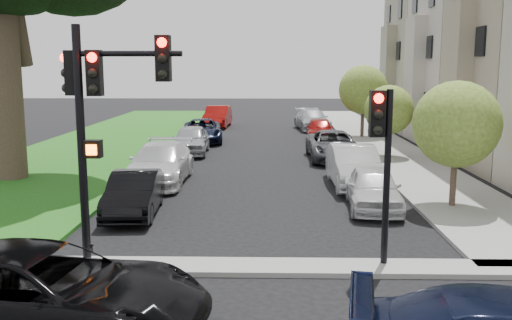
{
  "coord_description": "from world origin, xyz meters",
  "views": [
    {
      "loc": [
        0.35,
        -10.19,
        4.52
      ],
      "look_at": [
        0.0,
        5.0,
        2.0
      ],
      "focal_mm": 40.0,
      "sensor_mm": 36.0,
      "label": 1
    }
  ],
  "objects_px": {
    "small_tree_c": "(363,90)",
    "car_parked_6": "(160,163)",
    "car_parked_9": "(218,117)",
    "car_parked_1": "(354,166)",
    "car_cross_near": "(41,294)",
    "car_parked_5": "(134,194)",
    "car_parked_7": "(191,140)",
    "small_tree_a": "(456,124)",
    "car_parked_0": "(373,188)",
    "car_parked_2": "(333,146)",
    "car_parked_3": "(320,129)",
    "small_tree_b": "(389,110)",
    "traffic_signal_main": "(99,102)",
    "car_parked_8": "(202,131)",
    "traffic_signal_secondary": "(382,145)",
    "car_parked_4": "(312,120)"
  },
  "relations": [
    {
      "from": "small_tree_c",
      "to": "car_parked_6",
      "type": "xyz_separation_m",
      "value": [
        -10.09,
        -14.1,
        -2.27
      ]
    },
    {
      "from": "car_parked_6",
      "to": "car_parked_9",
      "type": "distance_m",
      "value": 20.53
    },
    {
      "from": "car_parked_1",
      "to": "car_cross_near",
      "type": "bearing_deg",
      "value": -120.15
    },
    {
      "from": "car_parked_5",
      "to": "car_parked_7",
      "type": "xyz_separation_m",
      "value": [
        0.06,
        12.22,
        0.08
      ]
    },
    {
      "from": "small_tree_a",
      "to": "car_parked_0",
      "type": "height_order",
      "value": "small_tree_a"
    },
    {
      "from": "small_tree_c",
      "to": "car_parked_9",
      "type": "height_order",
      "value": "small_tree_c"
    },
    {
      "from": "small_tree_c",
      "to": "small_tree_a",
      "type": "bearing_deg",
      "value": -90.0
    },
    {
      "from": "car_parked_9",
      "to": "car_parked_5",
      "type": "bearing_deg",
      "value": -88.05
    },
    {
      "from": "small_tree_c",
      "to": "car_parked_9",
      "type": "distance_m",
      "value": 11.84
    },
    {
      "from": "car_parked_5",
      "to": "car_parked_7",
      "type": "height_order",
      "value": "car_parked_7"
    },
    {
      "from": "car_parked_1",
      "to": "car_parked_9",
      "type": "height_order",
      "value": "car_parked_9"
    },
    {
      "from": "small_tree_a",
      "to": "car_parked_2",
      "type": "xyz_separation_m",
      "value": [
        -2.74,
        9.47,
        -2.01
      ]
    },
    {
      "from": "car_parked_3",
      "to": "car_parked_7",
      "type": "distance_m",
      "value": 9.17
    },
    {
      "from": "car_cross_near",
      "to": "car_parked_9",
      "type": "relative_size",
      "value": 1.19
    },
    {
      "from": "small_tree_b",
      "to": "traffic_signal_main",
      "type": "xyz_separation_m",
      "value": [
        -9.58,
        -15.55,
        1.32
      ]
    },
    {
      "from": "car_parked_2",
      "to": "car_parked_9",
      "type": "xyz_separation_m",
      "value": [
        -6.94,
        14.91,
        0.08
      ]
    },
    {
      "from": "car_parked_7",
      "to": "car_parked_8",
      "type": "bearing_deg",
      "value": 87.25
    },
    {
      "from": "car_parked_7",
      "to": "car_cross_near",
      "type": "bearing_deg",
      "value": -91.36
    },
    {
      "from": "traffic_signal_main",
      "to": "car_parked_2",
      "type": "relative_size",
      "value": 1.06
    },
    {
      "from": "traffic_signal_main",
      "to": "car_parked_1",
      "type": "xyz_separation_m",
      "value": [
        6.92,
        8.77,
        -2.95
      ]
    },
    {
      "from": "car_parked_3",
      "to": "car_parked_8",
      "type": "relative_size",
      "value": 0.81
    },
    {
      "from": "small_tree_a",
      "to": "small_tree_c",
      "type": "bearing_deg",
      "value": 90.0
    },
    {
      "from": "car_cross_near",
      "to": "car_parked_7",
      "type": "height_order",
      "value": "car_cross_near"
    },
    {
      "from": "traffic_signal_secondary",
      "to": "car_parked_8",
      "type": "bearing_deg",
      "value": 106.84
    },
    {
      "from": "car_parked_4",
      "to": "car_parked_5",
      "type": "bearing_deg",
      "value": -113.17
    },
    {
      "from": "car_parked_1",
      "to": "car_parked_4",
      "type": "distance_m",
      "value": 19.27
    },
    {
      "from": "traffic_signal_secondary",
      "to": "car_parked_7",
      "type": "xyz_separation_m",
      "value": [
        -6.51,
        16.72,
        -2.06
      ]
    },
    {
      "from": "traffic_signal_main",
      "to": "car_parked_4",
      "type": "height_order",
      "value": "traffic_signal_main"
    },
    {
      "from": "traffic_signal_secondary",
      "to": "car_parked_4",
      "type": "bearing_deg",
      "value": 88.79
    },
    {
      "from": "small_tree_a",
      "to": "car_parked_6",
      "type": "height_order",
      "value": "small_tree_a"
    },
    {
      "from": "car_parked_1",
      "to": "car_parked_6",
      "type": "height_order",
      "value": "car_parked_1"
    },
    {
      "from": "car_parked_5",
      "to": "car_parked_9",
      "type": "bearing_deg",
      "value": 85.46
    },
    {
      "from": "small_tree_b",
      "to": "traffic_signal_secondary",
      "type": "bearing_deg",
      "value": -102.25
    },
    {
      "from": "small_tree_c",
      "to": "car_parked_2",
      "type": "distance_m",
      "value": 9.22
    },
    {
      "from": "car_parked_3",
      "to": "car_parked_5",
      "type": "relative_size",
      "value": 1.0
    },
    {
      "from": "traffic_signal_secondary",
      "to": "car_parked_9",
      "type": "relative_size",
      "value": 0.84
    },
    {
      "from": "car_parked_0",
      "to": "car_parked_4",
      "type": "relative_size",
      "value": 0.79
    },
    {
      "from": "small_tree_a",
      "to": "traffic_signal_secondary",
      "type": "bearing_deg",
      "value": -121.76
    },
    {
      "from": "car_parked_7",
      "to": "car_parked_8",
      "type": "height_order",
      "value": "car_parked_7"
    },
    {
      "from": "car_parked_1",
      "to": "car_parked_3",
      "type": "relative_size",
      "value": 1.18
    },
    {
      "from": "car_parked_1",
      "to": "small_tree_b",
      "type": "bearing_deg",
      "value": 67.92
    },
    {
      "from": "small_tree_c",
      "to": "car_parked_8",
      "type": "height_order",
      "value": "small_tree_c"
    },
    {
      "from": "car_parked_4",
      "to": "car_parked_6",
      "type": "height_order",
      "value": "car_parked_6"
    },
    {
      "from": "car_parked_2",
      "to": "small_tree_c",
      "type": "bearing_deg",
      "value": 71.2
    },
    {
      "from": "car_parked_0",
      "to": "car_parked_8",
      "type": "relative_size",
      "value": 0.8
    },
    {
      "from": "car_parked_6",
      "to": "car_parked_5",
      "type": "bearing_deg",
      "value": -88.28
    },
    {
      "from": "car_parked_4",
      "to": "car_parked_7",
      "type": "xyz_separation_m",
      "value": [
        -7.11,
        -11.36,
        0.01
      ]
    },
    {
      "from": "traffic_signal_main",
      "to": "car_parked_9",
      "type": "xyz_separation_m",
      "value": [
        -0.11,
        29.81,
        -2.94
      ]
    },
    {
      "from": "car_parked_5",
      "to": "car_parked_6",
      "type": "distance_m",
      "value": 4.83
    },
    {
      "from": "traffic_signal_secondary",
      "to": "car_parked_1",
      "type": "distance_m",
      "value": 9.07
    }
  ]
}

